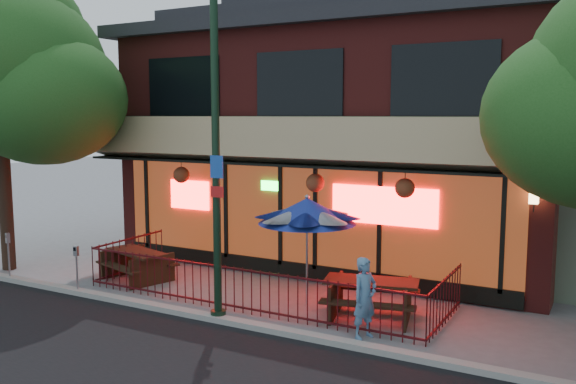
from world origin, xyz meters
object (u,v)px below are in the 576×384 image
object	(u,v)px
street_light	(216,169)
picnic_table_left	(137,261)
picnic_table_right	(371,293)
patio_umbrella	(307,211)
street_tree_left	(1,60)
parking_meter_far	(8,249)
parking_meter_near	(76,262)
pedestrian	(365,298)

from	to	relation	value
street_light	picnic_table_left	world-z (taller)	street_light
picnic_table_right	patio_umbrella	size ratio (longest dim) A/B	0.89
street_tree_left	parking_meter_far	xyz separation A→B (m)	(1.02, -0.87, -4.83)
parking_meter_near	parking_meter_far	size ratio (longest dim) A/B	0.94
picnic_table_right	pedestrian	bearing A→B (deg)	-75.32
patio_umbrella	pedestrian	distance (m)	2.69
street_tree_left	parking_meter_near	bearing A→B (deg)	-14.07
street_light	picnic_table_left	size ratio (longest dim) A/B	3.32
picnic_table_right	pedestrian	xyz separation A→B (m)	(0.29, -1.11, 0.24)
picnic_table_right	patio_umbrella	world-z (taller)	patio_umbrella
picnic_table_left	pedestrian	bearing A→B (deg)	-8.90
street_light	pedestrian	world-z (taller)	street_light
patio_umbrella	parking_meter_far	xyz separation A→B (m)	(-7.57, -1.92, -1.28)
picnic_table_left	picnic_table_right	size ratio (longest dim) A/B	0.95
street_tree_left	pedestrian	distance (m)	11.58
street_light	street_tree_left	bearing A→B (deg)	173.96
parking_meter_far	pedestrian	bearing A→B (deg)	3.51
picnic_table_right	parking_meter_near	xyz separation A→B (m)	(-6.74, -1.69, 0.24)
picnic_table_right	picnic_table_left	bearing A→B (deg)	-179.39
street_tree_left	patio_umbrella	distance (m)	9.35
street_tree_left	picnic_table_left	world-z (taller)	street_tree_left
street_tree_left	patio_umbrella	bearing A→B (deg)	6.98
picnic_table_left	parking_meter_far	bearing A→B (deg)	-150.30
street_tree_left	pedestrian	xyz separation A→B (m)	(10.49, -0.29, -4.89)
parking_meter_far	parking_meter_near	bearing A→B (deg)	0.00
parking_meter_near	street_tree_left	bearing A→B (deg)	165.93
picnic_table_left	picnic_table_right	xyz separation A→B (m)	(6.34, 0.07, 0.04)
street_tree_left	picnic_table_left	bearing A→B (deg)	11.04
street_tree_left	picnic_table_left	distance (m)	6.49
pedestrian	parking_meter_near	size ratio (longest dim) A/B	1.35
pedestrian	parking_meter_far	world-z (taller)	pedestrian
picnic_table_left	parking_meter_far	distance (m)	3.28
picnic_table_left	parking_meter_near	distance (m)	1.69
picnic_table_right	pedestrian	world-z (taller)	pedestrian
street_light	picnic_table_left	xyz separation A→B (m)	(-3.60, 1.54, -2.65)
patio_umbrella	pedestrian	size ratio (longest dim) A/B	1.59
street_light	patio_umbrella	xyz separation A→B (m)	(1.13, 1.84, -1.03)
pedestrian	parking_meter_near	bearing A→B (deg)	117.60
parking_meter_far	street_tree_left	bearing A→B (deg)	139.64
patio_umbrella	picnic_table_left	bearing A→B (deg)	-176.39
picnic_table_left	parking_meter_near	world-z (taller)	parking_meter_near
pedestrian	parking_meter_far	xyz separation A→B (m)	(-9.47, -0.58, 0.06)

